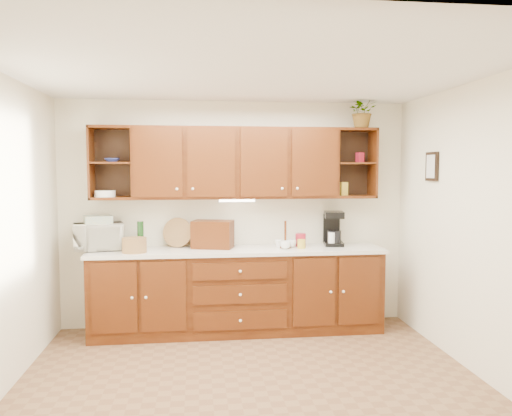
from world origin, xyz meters
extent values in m
plane|color=brown|center=(0.00, 0.00, 0.00)|extent=(4.00, 4.00, 0.00)
plane|color=white|center=(0.00, 0.00, 2.60)|extent=(4.00, 4.00, 0.00)
plane|color=#EFE8C9|center=(0.00, 1.75, 1.30)|extent=(4.00, 0.00, 4.00)
plane|color=#EFE8C9|center=(2.00, 0.00, 1.30)|extent=(0.00, 3.50, 3.50)
cube|color=#381406|center=(0.00, 1.45, 0.45)|extent=(3.20, 0.60, 0.90)
cube|color=silver|center=(0.00, 1.44, 0.92)|extent=(3.24, 0.64, 0.04)
cube|color=#381406|center=(0.00, 1.58, 1.89)|extent=(2.30, 0.33, 0.80)
cube|color=black|center=(-1.38, 1.74, 1.89)|extent=(0.45, 0.02, 0.80)
cube|color=black|center=(1.38, 1.74, 1.89)|extent=(0.45, 0.02, 0.80)
cube|color=#381406|center=(-1.38, 1.58, 1.89)|extent=(0.43, 0.30, 0.02)
cube|color=#381406|center=(1.38, 1.58, 1.89)|extent=(0.43, 0.30, 0.02)
cube|color=#381406|center=(1.38, 1.58, 2.27)|extent=(0.45, 0.33, 0.03)
cube|color=white|center=(0.00, 1.53, 1.47)|extent=(0.40, 0.05, 0.02)
cube|color=black|center=(1.98, 0.90, 1.85)|extent=(0.03, 0.24, 0.30)
cylinder|color=olive|center=(-1.11, 1.32, 1.02)|extent=(0.26, 0.26, 0.16)
imported|color=beige|center=(-1.52, 1.55, 1.08)|extent=(0.58, 0.46, 0.29)
cube|color=tan|center=(-1.52, 1.55, 1.27)|extent=(0.34, 0.29, 0.09)
cylinder|color=black|center=(-1.07, 1.51, 1.10)|extent=(0.08, 0.08, 0.31)
cylinder|color=olive|center=(-0.67, 1.64, 0.95)|extent=(0.35, 0.17, 0.33)
cube|color=#381406|center=(-0.27, 1.53, 1.09)|extent=(0.50, 0.38, 0.31)
cylinder|color=#381406|center=(0.54, 1.44, 1.09)|extent=(0.02, 0.02, 0.31)
cylinder|color=#381406|center=(0.54, 1.44, 0.95)|extent=(0.12, 0.12, 0.02)
imported|color=white|center=(0.61, 1.47, 0.98)|extent=(0.15, 0.15, 0.09)
imported|color=white|center=(0.47, 1.49, 0.98)|extent=(0.15, 0.15, 0.09)
imported|color=white|center=(0.52, 1.36, 0.98)|extent=(0.15, 0.15, 0.09)
cylinder|color=maroon|center=(0.73, 1.53, 1.01)|extent=(0.12, 0.12, 0.15)
cylinder|color=white|center=(1.08, 1.47, 1.02)|extent=(0.08, 0.08, 0.16)
cylinder|color=gold|center=(0.71, 1.38, 0.99)|extent=(0.11, 0.11, 0.10)
cube|color=black|center=(1.12, 1.54, 0.96)|extent=(0.25, 0.30, 0.04)
cube|color=black|center=(1.12, 1.64, 1.13)|extent=(0.20, 0.09, 0.34)
cube|color=black|center=(1.12, 1.54, 1.30)|extent=(0.25, 0.30, 0.07)
cylinder|color=black|center=(1.12, 1.52, 1.05)|extent=(0.18, 0.18, 0.15)
imported|color=navy|center=(-1.36, 1.57, 1.92)|extent=(0.18, 0.18, 0.04)
cylinder|color=white|center=(-1.44, 1.56, 1.56)|extent=(0.28, 0.28, 0.07)
cube|color=gold|center=(1.23, 1.55, 1.60)|extent=(0.10, 0.09, 0.15)
cube|color=maroon|center=(1.43, 1.58, 1.96)|extent=(0.09, 0.09, 0.11)
imported|color=#999999|center=(1.44, 1.53, 2.48)|extent=(0.41, 0.38, 0.38)
camera|label=1|loc=(-0.44, -4.03, 1.82)|focal=35.00mm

